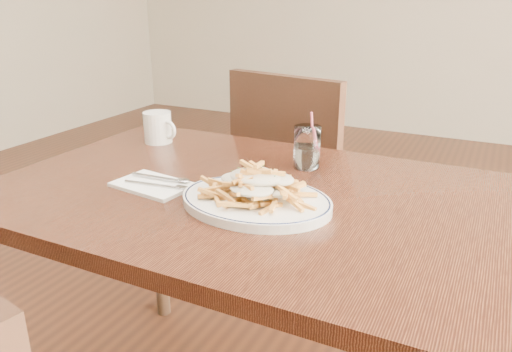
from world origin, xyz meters
The scene contains 8 objects.
table centered at (0.00, 0.00, 0.67)m, with size 1.20×0.80×0.75m.
chair_far centered at (-0.11, 0.63, 0.53)m, with size 0.51×0.51×0.94m.
fries_plate centered at (0.07, -0.08, 0.76)m, with size 0.40×0.36×0.02m.
loaded_fries centered at (0.07, -0.08, 0.81)m, with size 0.25×0.22×0.07m.
napkin centered at (-0.20, -0.09, 0.75)m, with size 0.18×0.12×0.01m, color white.
cutlery centered at (-0.20, -0.08, 0.76)m, with size 0.19×0.08×0.01m.
water_glass centered at (0.08, 0.21, 0.80)m, with size 0.07×0.07×0.15m.
coffee_mug centered at (-0.42, 0.23, 0.80)m, with size 0.12×0.09×0.10m.
Camera 1 is at (0.51, -0.97, 1.19)m, focal length 35.00 mm.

